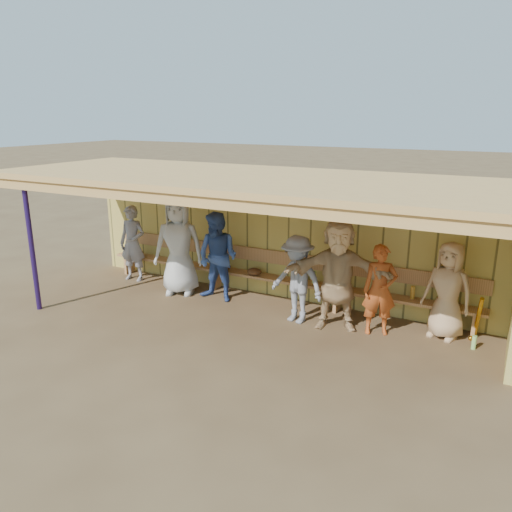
% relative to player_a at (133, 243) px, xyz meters
% --- Properties ---
extents(ground, '(90.00, 90.00, 0.00)m').
position_rel_player_a_xyz_m(ground, '(3.17, -0.74, -0.81)').
color(ground, brown).
rests_on(ground, ground).
extents(player_a, '(0.64, 0.46, 1.62)m').
position_rel_player_a_xyz_m(player_a, '(0.00, 0.00, 0.00)').
color(player_a, gray).
rests_on(player_a, ground).
extents(player_b, '(1.12, 0.94, 1.96)m').
position_rel_player_a_xyz_m(player_b, '(1.36, -0.21, 0.17)').
color(player_b, silver).
rests_on(player_b, ground).
extents(player_c, '(0.86, 0.68, 1.71)m').
position_rel_player_a_xyz_m(player_c, '(2.25, -0.19, 0.05)').
color(player_c, '#375398').
rests_on(player_c, ground).
extents(player_e, '(1.08, 0.74, 1.53)m').
position_rel_player_a_xyz_m(player_e, '(3.99, -0.45, -0.05)').
color(player_e, gray).
rests_on(player_e, ground).
extents(player_f, '(1.83, 1.04, 1.88)m').
position_rel_player_a_xyz_m(player_f, '(4.67, -0.37, 0.13)').
color(player_f, tan).
rests_on(player_f, ground).
extents(player_g, '(0.64, 0.54, 1.49)m').
position_rel_player_a_xyz_m(player_g, '(5.36, -0.28, -0.06)').
color(player_g, '#B24C1C').
rests_on(player_g, ground).
extents(player_h, '(0.88, 0.69, 1.58)m').
position_rel_player_a_xyz_m(player_h, '(6.34, 0.07, -0.02)').
color(player_h, tan).
rests_on(player_h, ground).
extents(dugout_structure, '(8.80, 3.20, 2.50)m').
position_rel_player_a_xyz_m(dugout_structure, '(3.56, -0.05, 0.89)').
color(dugout_structure, '#CEB858').
rests_on(dugout_structure, ground).
extents(bench, '(7.60, 0.34, 0.93)m').
position_rel_player_a_xyz_m(bench, '(3.17, 0.38, -0.28)').
color(bench, tan).
rests_on(bench, ground).
extents(dugout_equipment, '(7.18, 0.62, 0.80)m').
position_rel_player_a_xyz_m(dugout_equipment, '(2.50, 0.25, -0.32)').
color(dugout_equipment, gold).
rests_on(dugout_equipment, ground).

